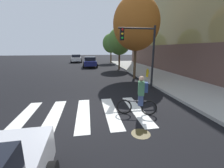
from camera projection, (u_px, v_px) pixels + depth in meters
name	position (u px, v px, depth m)	size (l,w,h in m)	color
ground_plane	(73.00, 114.00, 6.29)	(120.00, 120.00, 0.00)	black
crosswalk_stripes	(83.00, 113.00, 6.36)	(5.42, 3.39, 0.01)	silver
manhole_cover	(141.00, 134.00, 4.85)	(0.64, 0.64, 0.01)	#473D1E
sedan_mid	(90.00, 62.00, 22.26)	(2.13, 4.48, 1.54)	navy
sedan_far	(76.00, 58.00, 29.95)	(2.29, 4.65, 1.58)	silver
cyclist	(140.00, 96.00, 6.06)	(1.66, 0.53, 1.69)	black
traffic_light_near	(142.00, 47.00, 9.43)	(2.47, 0.28, 4.20)	black
fire_hydrant	(147.00, 73.00, 13.75)	(0.33, 0.22, 0.78)	gold
street_tree_near	(136.00, 24.00, 12.74)	(4.06, 4.06, 7.23)	#4C3823
street_tree_mid	(119.00, 41.00, 19.04)	(3.07, 3.07, 5.46)	#4C3823
street_tree_far	(111.00, 43.00, 27.45)	(3.11, 3.11, 5.52)	#4C3823
corner_building	(224.00, 10.00, 17.91)	(15.51, 25.01, 14.89)	brown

